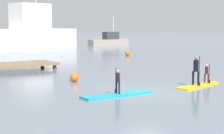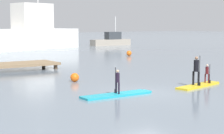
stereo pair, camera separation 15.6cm
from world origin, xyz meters
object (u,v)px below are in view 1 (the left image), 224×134
object	(u,v)px
paddler_adult	(196,69)
mooring_buoy_mid	(74,77)
paddler_child_solo	(118,80)
paddler_child_front	(207,72)
trawler_grey_distant	(109,41)
mooring_buoy_near	(127,53)
paddleboard_far	(199,85)
fishing_boat_white_large	(25,34)
paddleboard_near	(118,95)

from	to	relation	value
paddler_adult	mooring_buoy_mid	size ratio (longest dim) A/B	3.12
paddler_child_solo	mooring_buoy_mid	size ratio (longest dim) A/B	2.41
paddler_child_front	trawler_grey_distant	xyz separation A→B (m)	(17.70, 35.59, 0.07)
paddler_child_solo	paddler_adult	xyz separation A→B (m)	(4.90, -0.31, 0.25)
paddler_child_front	mooring_buoy_mid	world-z (taller)	paddler_child_front
paddler_child_solo	mooring_buoy_near	size ratio (longest dim) A/B	2.27
mooring_buoy_near	mooring_buoy_mid	size ratio (longest dim) A/B	1.06
paddleboard_far	mooring_buoy_mid	world-z (taller)	mooring_buoy_mid
paddler_adult	trawler_grey_distant	size ratio (longest dim) A/B	0.24
paddler_child_front	fishing_boat_white_large	size ratio (longest dim) A/B	0.06
paddler_adult	fishing_boat_white_large	distance (m)	34.84
mooring_buoy_near	paddler_adult	bearing A→B (deg)	-116.69
fishing_boat_white_large	trawler_grey_distant	bearing A→B (deg)	5.23
paddler_child_front	mooring_buoy_mid	xyz separation A→B (m)	(-5.53, 5.10, -0.42)
trawler_grey_distant	mooring_buoy_mid	bearing A→B (deg)	-127.29
paddler_adult	paddler_child_front	size ratio (longest dim) A/B	1.52
paddleboard_near	fishing_boat_white_large	size ratio (longest dim) A/B	0.22
paddler_child_front	trawler_grey_distant	distance (m)	39.75
paddler_child_front	trawler_grey_distant	world-z (taller)	trawler_grey_distant
paddleboard_far	paddler_child_front	world-z (taller)	paddler_child_front
mooring_buoy_near	paddler_child_front	bearing A→B (deg)	-114.12
mooring_buoy_mid	paddleboard_near	bearing A→B (deg)	-95.71
paddler_child_solo	paddler_adult	world-z (taller)	paddler_adult
paddler_child_solo	mooring_buoy_near	distance (m)	22.94
paddleboard_near	paddler_child_solo	size ratio (longest dim) A/B	3.00
paddler_child_solo	paddler_child_front	xyz separation A→B (m)	(6.02, -0.07, -0.06)
fishing_boat_white_large	trawler_grey_distant	distance (m)	14.38
paddleboard_far	paddler_adult	bearing A→B (deg)	-166.33
paddler_child_solo	paddler_child_front	size ratio (longest dim) A/B	1.18
paddler_adult	paddleboard_far	bearing A→B (deg)	13.67
paddleboard_far	trawler_grey_distant	distance (m)	40.27
mooring_buoy_near	paddler_child_solo	bearing A→B (deg)	-128.04
paddler_child_solo	mooring_buoy_near	xyz separation A→B (m)	(14.14, 18.07, -0.46)
paddleboard_far	fishing_boat_white_large	distance (m)	34.77
paddler_child_solo	paddleboard_far	xyz separation A→B (m)	(5.21, -0.23, -0.68)
paddleboard_near	fishing_boat_white_large	distance (m)	35.57
paddler_adult	trawler_grey_distant	xyz separation A→B (m)	(18.81, 35.83, -0.24)
paddler_adult	mooring_buoy_near	size ratio (longest dim) A/B	2.93
paddler_adult	fishing_boat_white_large	size ratio (longest dim) A/B	0.10
paddleboard_near	trawler_grey_distant	distance (m)	42.73
paddler_adult	mooring_buoy_mid	world-z (taller)	paddler_adult
paddleboard_near	paddler_child_front	size ratio (longest dim) A/B	3.53
fishing_boat_white_large	paddler_child_solo	bearing A→B (deg)	-105.44
paddler_child_solo	mooring_buoy_mid	xyz separation A→B (m)	(0.49, 5.03, -0.48)
paddler_child_front	mooring_buoy_near	world-z (taller)	paddler_child_front
paddler_child_solo	paddler_child_front	distance (m)	6.02
paddler_adult	mooring_buoy_near	world-z (taller)	paddler_adult
paddleboard_near	trawler_grey_distant	size ratio (longest dim) A/B	0.55
trawler_grey_distant	mooring_buoy_near	size ratio (longest dim) A/B	12.31
paddleboard_far	fishing_boat_white_large	xyz separation A→B (m)	(4.24, 34.45, 1.94)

